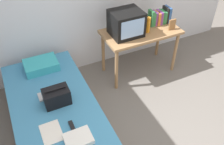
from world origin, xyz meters
name	(u,v)px	position (x,y,z in m)	size (l,w,h in m)	color
bed	(56,117)	(-0.97, 0.85, 0.24)	(1.00, 2.00, 0.48)	#9E754C
desk	(141,36)	(0.57, 1.46, 0.65)	(1.16, 0.60, 0.75)	#9E754C
tv	(126,23)	(0.32, 1.47, 0.93)	(0.44, 0.39, 0.36)	black
water_bottle	(148,25)	(0.64, 1.40, 0.86)	(0.07, 0.07, 0.23)	orange
book_row	(160,17)	(0.94, 1.55, 0.86)	(0.34, 0.16, 0.25)	#337F47
picture_frame	(172,25)	(1.01, 1.30, 0.83)	(0.11, 0.02, 0.16)	olive
pillow	(41,65)	(-0.94, 1.55, 0.54)	(0.44, 0.32, 0.12)	#33A8B7
handbag	(57,97)	(-0.91, 0.83, 0.58)	(0.30, 0.20, 0.22)	black
magazine	(51,132)	(-1.09, 0.44, 0.49)	(0.21, 0.29, 0.01)	white
remote_dark	(72,126)	(-0.87, 0.41, 0.49)	(0.04, 0.16, 0.02)	black
remote_silver	(40,97)	(-1.08, 0.99, 0.49)	(0.04, 0.14, 0.02)	#B7B7BC
folded_towel	(78,139)	(-0.87, 0.23, 0.51)	(0.28, 0.22, 0.05)	white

